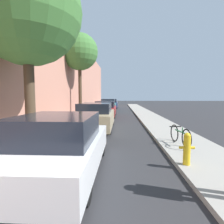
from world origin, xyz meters
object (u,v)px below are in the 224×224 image
(parked_car_teal, at_px, (109,105))
(parked_car_navy, at_px, (111,104))
(parked_car_champagne, at_px, (96,117))
(street_tree_far, at_px, (80,52))
(bicycle, at_px, (180,135))
(street_tree_near, at_px, (27,10))
(fire_hydrant, at_px, (187,148))
(parked_car_red, at_px, (106,109))
(parked_car_silver, at_px, (113,103))
(parked_car_white, at_px, (59,145))

(parked_car_teal, distance_m, parked_car_navy, 5.15)
(parked_car_champagne, xyz_separation_m, parked_car_teal, (-0.12, 12.11, 0.02))
(street_tree_far, height_order, bicycle, street_tree_far)
(street_tree_near, xyz_separation_m, street_tree_far, (-0.33, 9.31, 0.82))
(fire_hydrant, relative_size, bicycle, 0.52)
(parked_car_red, bearing_deg, fire_hydrant, -75.56)
(parked_car_silver, bearing_deg, parked_car_white, -89.90)
(parked_car_white, height_order, parked_car_red, parked_car_red)
(parked_car_navy, relative_size, street_tree_near, 0.64)
(parked_car_teal, xyz_separation_m, parked_car_silver, (0.02, 10.03, -0.08))
(parked_car_teal, height_order, parked_car_navy, parked_car_teal)
(parked_car_white, bearing_deg, bicycle, 32.77)
(parked_car_champagne, xyz_separation_m, parked_car_silver, (-0.10, 22.13, -0.06))
(parked_car_red, xyz_separation_m, street_tree_near, (-1.79, -9.96, 4.01))
(parked_car_teal, xyz_separation_m, fire_hydrant, (3.14, -17.60, -0.17))
(parked_car_white, distance_m, street_tree_near, 4.82)
(street_tree_near, bearing_deg, parked_car_white, -50.15)
(parked_car_champagne, relative_size, parked_car_silver, 1.06)
(fire_hydrant, bearing_deg, bicycle, 77.12)
(parked_car_white, relative_size, fire_hydrant, 5.12)
(parked_car_red, relative_size, bicycle, 2.94)
(street_tree_far, bearing_deg, parked_car_champagne, -69.22)
(fire_hydrant, distance_m, bicycle, 1.96)
(parked_car_silver, bearing_deg, bicycle, -82.12)
(parked_car_champagne, relative_size, street_tree_far, 0.65)
(fire_hydrant, bearing_deg, parked_car_navy, 97.84)
(parked_car_navy, bearing_deg, parked_car_silver, 89.89)
(parked_car_navy, relative_size, fire_hydrant, 5.15)
(parked_car_red, height_order, street_tree_far, street_tree_far)
(parked_car_navy, xyz_separation_m, parked_car_silver, (0.01, 4.88, -0.06))
(parked_car_navy, height_order, bicycle, parked_car_navy)
(parked_car_teal, height_order, parked_car_silver, parked_car_teal)
(parked_car_champagne, xyz_separation_m, street_tree_far, (-2.10, 5.52, 4.81))
(parked_car_navy, height_order, street_tree_near, street_tree_near)
(parked_car_champagne, relative_size, street_tree_near, 0.70)
(street_tree_far, bearing_deg, parked_car_red, 17.05)
(street_tree_far, xyz_separation_m, bicycle, (5.55, -9.10, -5.04))
(parked_car_red, xyz_separation_m, fire_hydrant, (3.00, -11.66, -0.13))
(street_tree_far, bearing_deg, bicycle, -58.61)
(parked_car_navy, bearing_deg, parked_car_champagne, -89.63)
(parked_car_white, xyz_separation_m, fire_hydrant, (3.07, 0.35, -0.13))
(parked_car_white, distance_m, street_tree_far, 12.51)
(parked_car_navy, xyz_separation_m, bicycle, (3.57, -20.83, -0.23))
(parked_car_white, bearing_deg, parked_car_champagne, 89.47)
(parked_car_teal, relative_size, parked_car_silver, 1.06)
(parked_car_teal, relative_size, street_tree_near, 0.71)
(parked_car_champagne, height_order, fire_hydrant, parked_car_champagne)
(parked_car_white, bearing_deg, parked_car_navy, 90.14)
(parked_car_teal, bearing_deg, fire_hydrant, -79.87)
(parked_car_white, distance_m, parked_car_red, 12.01)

